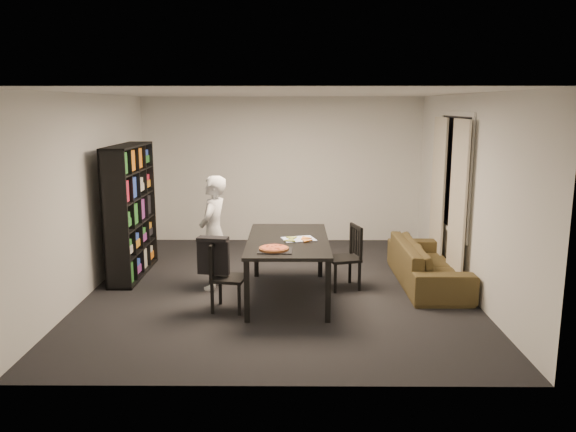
{
  "coord_description": "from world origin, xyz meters",
  "views": [
    {
      "loc": [
        0.17,
        -7.34,
        2.45
      ],
      "look_at": [
        0.13,
        -0.27,
        1.05
      ],
      "focal_mm": 35.0,
      "sensor_mm": 36.0,
      "label": 1
    }
  ],
  "objects_px": {
    "chair_left": "(223,272)",
    "person": "(213,233)",
    "pepperoni_pizza": "(274,248)",
    "dining_table": "(288,244)",
    "sofa": "(428,263)",
    "bookshelf": "(131,211)",
    "chair_right": "(349,252)",
    "baking_tray": "(275,250)"
  },
  "relations": [
    {
      "from": "person",
      "to": "dining_table",
      "type": "bearing_deg",
      "value": 82.84
    },
    {
      "from": "bookshelf",
      "to": "chair_left",
      "type": "distance_m",
      "value": 2.12
    },
    {
      "from": "person",
      "to": "pepperoni_pizza",
      "type": "height_order",
      "value": "person"
    },
    {
      "from": "person",
      "to": "sofa",
      "type": "relative_size",
      "value": 0.77
    },
    {
      "from": "chair_right",
      "to": "baking_tray",
      "type": "relative_size",
      "value": 2.16
    },
    {
      "from": "person",
      "to": "baking_tray",
      "type": "relative_size",
      "value": 3.84
    },
    {
      "from": "pepperoni_pizza",
      "to": "person",
      "type": "bearing_deg",
      "value": 131.52
    },
    {
      "from": "chair_left",
      "to": "chair_right",
      "type": "xyz_separation_m",
      "value": [
        1.61,
        0.85,
        0.02
      ]
    },
    {
      "from": "bookshelf",
      "to": "chair_left",
      "type": "bearing_deg",
      "value": -43.81
    },
    {
      "from": "dining_table",
      "to": "pepperoni_pizza",
      "type": "xyz_separation_m",
      "value": [
        -0.16,
        -0.59,
        0.09
      ]
    },
    {
      "from": "chair_right",
      "to": "pepperoni_pizza",
      "type": "xyz_separation_m",
      "value": [
        -0.98,
        -0.97,
        0.3
      ]
    },
    {
      "from": "person",
      "to": "sofa",
      "type": "height_order",
      "value": "person"
    },
    {
      "from": "person",
      "to": "pepperoni_pizza",
      "type": "relative_size",
      "value": 4.39
    },
    {
      "from": "pepperoni_pizza",
      "to": "sofa",
      "type": "relative_size",
      "value": 0.17
    },
    {
      "from": "dining_table",
      "to": "person",
      "type": "xyz_separation_m",
      "value": [
        -1.0,
        0.37,
        0.07
      ]
    },
    {
      "from": "dining_table",
      "to": "pepperoni_pizza",
      "type": "bearing_deg",
      "value": -105.39
    },
    {
      "from": "chair_left",
      "to": "baking_tray",
      "type": "distance_m",
      "value": 0.72
    },
    {
      "from": "baking_tray",
      "to": "sofa",
      "type": "xyz_separation_m",
      "value": [
        2.09,
        1.15,
        -0.48
      ]
    },
    {
      "from": "chair_right",
      "to": "pepperoni_pizza",
      "type": "height_order",
      "value": "chair_right"
    },
    {
      "from": "bookshelf",
      "to": "dining_table",
      "type": "relative_size",
      "value": 1.03
    },
    {
      "from": "bookshelf",
      "to": "chair_left",
      "type": "height_order",
      "value": "bookshelf"
    },
    {
      "from": "chair_left",
      "to": "person",
      "type": "relative_size",
      "value": 0.54
    },
    {
      "from": "bookshelf",
      "to": "dining_table",
      "type": "bearing_deg",
      "value": -23.02
    },
    {
      "from": "dining_table",
      "to": "bookshelf",
      "type": "bearing_deg",
      "value": 156.98
    },
    {
      "from": "chair_right",
      "to": "sofa",
      "type": "height_order",
      "value": "chair_right"
    },
    {
      "from": "person",
      "to": "chair_right",
      "type": "bearing_deg",
      "value": 103.39
    },
    {
      "from": "chair_right",
      "to": "sofa",
      "type": "bearing_deg",
      "value": 82.69
    },
    {
      "from": "baking_tray",
      "to": "sofa",
      "type": "distance_m",
      "value": 2.43
    },
    {
      "from": "dining_table",
      "to": "chair_left",
      "type": "xyz_separation_m",
      "value": [
        -0.79,
        -0.46,
        -0.23
      ]
    },
    {
      "from": "chair_left",
      "to": "sofa",
      "type": "relative_size",
      "value": 0.42
    },
    {
      "from": "dining_table",
      "to": "chair_right",
      "type": "distance_m",
      "value": 0.93
    },
    {
      "from": "chair_left",
      "to": "person",
      "type": "xyz_separation_m",
      "value": [
        -0.22,
        0.83,
        0.29
      ]
    },
    {
      "from": "dining_table",
      "to": "pepperoni_pizza",
      "type": "height_order",
      "value": "pepperoni_pizza"
    },
    {
      "from": "dining_table",
      "to": "chair_left",
      "type": "distance_m",
      "value": 0.94
    },
    {
      "from": "sofa",
      "to": "pepperoni_pizza",
      "type": "bearing_deg",
      "value": 118.4
    },
    {
      "from": "person",
      "to": "pepperoni_pizza",
      "type": "xyz_separation_m",
      "value": [
        0.84,
        -0.95,
        0.03
      ]
    },
    {
      "from": "person",
      "to": "baking_tray",
      "type": "distance_m",
      "value": 1.29
    },
    {
      "from": "bookshelf",
      "to": "chair_right",
      "type": "bearing_deg",
      "value": -10.7
    },
    {
      "from": "chair_left",
      "to": "pepperoni_pizza",
      "type": "bearing_deg",
      "value": -91.43
    },
    {
      "from": "pepperoni_pizza",
      "to": "sofa",
      "type": "height_order",
      "value": "pepperoni_pizza"
    },
    {
      "from": "chair_right",
      "to": "baking_tray",
      "type": "xyz_separation_m",
      "value": [
        -0.97,
        -0.98,
        0.28
      ]
    },
    {
      "from": "sofa",
      "to": "chair_left",
      "type": "bearing_deg",
      "value": 110.42
    }
  ]
}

